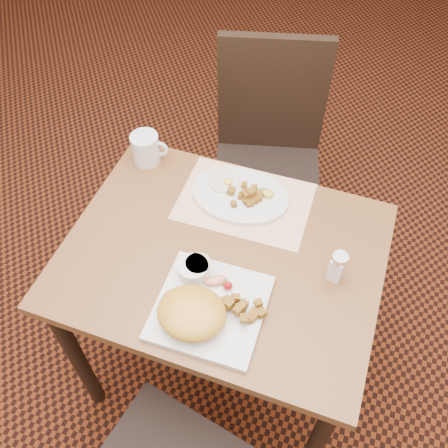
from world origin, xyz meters
TOP-DOWN VIEW (x-y plane):
  - ground at (0.00, 0.00)m, footprint 8.00×8.00m
  - table at (0.00, 0.00)m, footprint 0.90×0.70m
  - chair_far at (-0.05, 0.67)m, footprint 0.52×0.52m
  - placemat at (-0.00, 0.21)m, footprint 0.41×0.29m
  - plate_square at (0.03, -0.18)m, footprint 0.29×0.29m
  - plate_oval at (-0.02, 0.22)m, footprint 0.31×0.23m
  - hollandaise_mound at (0.00, -0.23)m, footprint 0.19×0.16m
  - ramekin at (-0.04, -0.10)m, footprint 0.09×0.09m
  - garnish_sq at (0.03, -0.11)m, footprint 0.09×0.06m
  - fried_egg at (-0.08, 0.25)m, footprint 0.10×0.10m
  - garnish_ov at (0.06, 0.24)m, footprint 0.05×0.04m
  - salt_shaker at (0.32, 0.03)m, footprint 0.05×0.05m
  - coffee_mug at (-0.36, 0.27)m, footprint 0.12×0.09m
  - home_fries_sq at (0.12, -0.17)m, footprint 0.13×0.08m
  - home_fries_ov at (0.01, 0.20)m, footprint 0.11×0.11m

SIDE VIEW (x-z plane):
  - ground at x=0.00m, z-range 0.00..0.00m
  - chair_far at x=-0.05m, z-range 0.05..1.02m
  - table at x=0.00m, z-range 0.27..1.02m
  - placemat at x=0.00m, z-range 0.75..0.75m
  - plate_square at x=0.03m, z-range 0.75..0.77m
  - plate_oval at x=-0.02m, z-range 0.75..0.77m
  - fried_egg at x=-0.08m, z-range 0.76..0.78m
  - garnish_sq at x=0.03m, z-range 0.76..0.79m
  - garnish_ov at x=0.06m, z-range 0.77..0.79m
  - home_fries_sq at x=0.12m, z-range 0.76..0.80m
  - home_fries_ov at x=0.01m, z-range 0.76..0.80m
  - ramekin at x=-0.04m, z-range 0.77..0.81m
  - hollandaise_mound at x=0.00m, z-range 0.76..0.83m
  - coffee_mug at x=-0.36m, z-range 0.75..0.85m
  - salt_shaker at x=0.32m, z-range 0.75..0.85m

